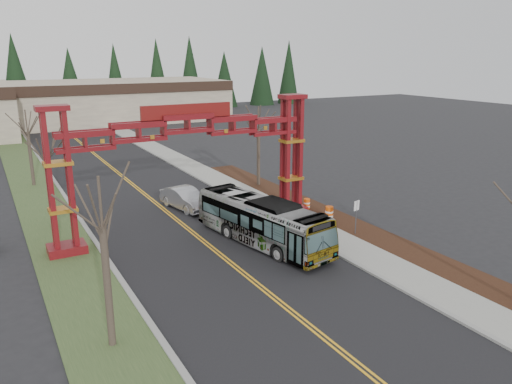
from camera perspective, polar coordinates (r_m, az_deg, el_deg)
ground at (r=20.40m, az=13.04°, el=-19.81°), size 200.00×200.00×0.00m
road at (r=40.53m, az=-11.10°, el=-1.48°), size 12.00×110.00×0.02m
lane_line_left at (r=40.49m, az=-11.26°, el=-1.49°), size 0.12×100.00×0.01m
lane_line_right at (r=40.56m, az=-10.94°, el=-1.44°), size 0.12×100.00×0.01m
curb_right at (r=42.68m, az=-3.25°, el=-0.25°), size 0.30×110.00×0.15m
sidewalk_right at (r=43.31m, az=-1.53°, el=0.00°), size 2.60×110.00×0.14m
landscape_strip at (r=33.12m, az=14.76°, el=-5.52°), size 2.60×50.00×0.12m
grass_median at (r=38.98m, az=-22.34°, el=-3.03°), size 4.00×110.00×0.08m
curb_left at (r=39.19m, az=-19.67°, el=-2.61°), size 0.30×110.00×0.15m
gateway_arch at (r=32.70m, az=-7.77°, el=5.38°), size 18.20×1.60×8.90m
retail_building_east at (r=94.85m, az=-15.99°, el=10.01°), size 38.00×20.30×7.00m
conifer_treeline at (r=104.84m, az=-22.97°, el=11.50°), size 116.10×5.60×13.00m
transit_bus at (r=31.42m, az=0.65°, el=-3.36°), size 4.43×11.00×2.99m
silver_sedan at (r=39.04m, az=-8.09°, el=-0.74°), size 2.71×5.28×1.66m
bare_tree_median_near at (r=20.20m, az=-17.14°, el=-3.88°), size 3.05×3.05×7.24m
bare_tree_median_mid at (r=36.25m, az=-22.76°, el=3.32°), size 3.02×3.02×6.77m
bare_tree_median_far at (r=49.08m, az=-24.65°, el=6.22°), size 2.98×2.98×6.91m
bare_tree_right_far at (r=44.65m, az=0.29°, el=7.15°), size 3.05×3.05×7.21m
street_sign at (r=33.44m, az=11.40°, el=-2.10°), size 0.53×0.19×2.39m
barrel_south at (r=36.34m, az=8.36°, el=-2.47°), size 0.58×0.58×1.08m
barrel_mid at (r=38.59m, az=5.82°, el=-1.43°), size 0.50×0.50×0.93m
barrel_north at (r=40.55m, az=3.11°, el=-0.53°), size 0.50×0.50×0.93m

